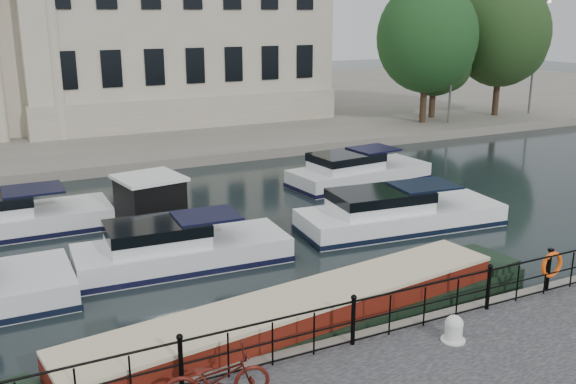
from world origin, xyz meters
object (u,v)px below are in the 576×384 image
object	(u,v)px
bicycle	(216,378)
harbour_hut	(151,207)
narrowboat	(300,328)
mooring_bollard	(454,329)
life_ring_post	(551,265)

from	to	relation	value
bicycle	harbour_hut	world-z (taller)	harbour_hut
bicycle	narrowboat	bearing A→B (deg)	-42.35
mooring_bollard	life_ring_post	size ratio (longest dim) A/B	0.52
life_ring_post	narrowboat	size ratio (longest dim) A/B	0.08
mooring_bollard	narrowboat	world-z (taller)	narrowboat
harbour_hut	mooring_bollard	bearing A→B (deg)	-81.89
narrowboat	mooring_bollard	bearing A→B (deg)	-49.41
narrowboat	harbour_hut	bearing A→B (deg)	89.04
life_ring_post	harbour_hut	bearing A→B (deg)	125.15
narrowboat	bicycle	bearing A→B (deg)	-149.82
bicycle	life_ring_post	world-z (taller)	life_ring_post
bicycle	life_ring_post	distance (m)	9.82
narrowboat	harbour_hut	xyz separation A→B (m)	(-1.07, 9.68, 0.59)
mooring_bollard	harbour_hut	world-z (taller)	harbour_hut
bicycle	narrowboat	size ratio (longest dim) A/B	0.14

